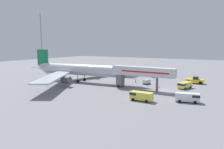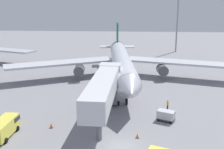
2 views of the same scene
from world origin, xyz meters
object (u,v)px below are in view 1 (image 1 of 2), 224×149
Objects in this scene: service_van_mid_right at (141,96)px; airplane_at_gate at (82,70)px; baggage_cart_near_center at (147,82)px; safety_cone_alpha at (138,94)px; safety_cone_bravo at (159,87)px; apron_light_mast at (41,31)px; belt_loader_truck at (158,75)px; ground_crew_worker_foreground at (136,80)px; jet_bridge at (139,72)px; pushback_tug at (195,80)px; service_van_near_right at (185,85)px; service_van_near_left at (188,97)px.

airplane_at_gate is at bearing 64.88° from service_van_mid_right.
safety_cone_alpha is at bearing -166.80° from baggage_cart_near_center.
baggage_cart_near_center is 4.42× the size of safety_cone_bravo.
apron_light_mast reaches higher than safety_cone_alpha.
belt_loader_truck is 17.43m from ground_crew_worker_foreground.
baggage_cart_near_center is 3.84× the size of safety_cone_alpha.
baggage_cart_near_center is (8.81, 0.89, -4.38)m from jet_bridge.
ground_crew_worker_foreground is (-9.39, 18.59, -0.25)m from pushback_tug.
pushback_tug reaches higher than baggage_cart_near_center.
ground_crew_worker_foreground is at bearing -99.05° from apron_light_mast.
belt_loader_truck is 2.32× the size of baggage_cart_near_center.
airplane_at_gate is at bearing 116.23° from pushback_tug.
service_van_near_right is at bearing -30.99° from safety_cone_alpha.
service_van_near_left is at bearing -166.15° from service_van_near_right.
airplane_at_gate is 35.76m from service_van_near_right.
service_van_mid_right is (-20.36, 6.25, 0.11)m from service_van_near_right.
jet_bridge is 3.42× the size of service_van_near_left.
airplane_at_gate is at bearing -113.44° from apron_light_mast.
baggage_cart_near_center is (-17.95, -1.75, 0.09)m from belt_loader_truck.
apron_light_mast is (14.26, 68.96, 20.69)m from safety_cone_bravo.
safety_cone_alpha is at bearing 86.26° from service_van_near_left.
jet_bridge reaches higher than ground_crew_worker_foreground.
ground_crew_worker_foreground is at bearing 80.61° from baggage_cart_near_center.
pushback_tug is 1.10× the size of service_van_near_left.
service_van_near_right is 7.89m from safety_cone_bravo.
service_van_near_right is 1.02× the size of service_van_mid_right.
airplane_at_gate is 18.37× the size of baggage_cart_near_center.
jet_bridge is at bearing -174.24° from baggage_cart_near_center.
jet_bridge is 3.48× the size of service_van_near_right.
safety_cone_alpha is (-7.13, -2.85, -4.87)m from jet_bridge.
baggage_cart_near_center is 7.09m from safety_cone_bravo.
apron_light_mast is at bearing 80.92° from baggage_cart_near_center.
jet_bridge is 18.20m from service_van_near_left.
pushback_tug is at bearing -54.38° from baggage_cart_near_center.
service_van_mid_right is at bearing -162.76° from baggage_cart_near_center.
service_van_near_left is 86.68m from apron_light_mast.
airplane_at_gate is 31.23× the size of ground_crew_worker_foreground.
ground_crew_worker_foreground is at bearing -64.37° from airplane_at_gate.
apron_light_mast is at bearing 66.56° from airplane_at_gate.
ground_crew_worker_foreground is (1.56, 17.27, -0.26)m from service_van_near_right.
service_van_near_right is at bearing -56.20° from jet_bridge.
airplane_at_gate reaches higher than jet_bridge.
ground_crew_worker_foreground is 18.59m from safety_cone_alpha.
belt_loader_truck is 0.21× the size of apron_light_mast.
safety_cone_bravo is at bearing -101.68° from apron_light_mast.
belt_loader_truck is 40.01m from service_van_mid_right.
apron_light_mast is at bearing 68.75° from safety_cone_alpha.
belt_loader_truck is at bearing 28.04° from service_van_near_left.
apron_light_mast is (-0.02, 77.38, 19.88)m from pushback_tug.
baggage_cart_near_center is at bearing 125.62° from pushback_tug.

